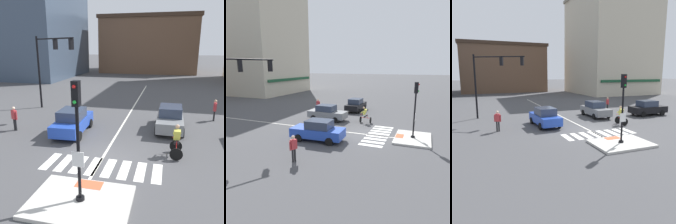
{
  "view_description": "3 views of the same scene",
  "coord_description": "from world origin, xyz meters",
  "views": [
    {
      "loc": [
        2.88,
        -10.66,
        5.59
      ],
      "look_at": [
        -0.52,
        3.64,
        1.5
      ],
      "focal_mm": 38.18,
      "sensor_mm": 36.0,
      "label": 1
    },
    {
      "loc": [
        -17.42,
        -4.32,
        5.68
      ],
      "look_at": [
        1.29,
        3.4,
        1.41
      ],
      "focal_mm": 34.6,
      "sensor_mm": 36.0,
      "label": 2
    },
    {
      "loc": [
        -8.57,
        -15.17,
        4.57
      ],
      "look_at": [
        -1.43,
        2.91,
        1.2
      ],
      "focal_mm": 35.71,
      "sensor_mm": 36.0,
      "label": 3
    }
  ],
  "objects": [
    {
      "name": "ground_plane",
      "position": [
        0.0,
        0.0,
        0.0
      ],
      "size": [
        300.0,
        300.0,
        0.0
      ],
      "primitive_type": "plane",
      "color": "#474749"
    },
    {
      "name": "traffic_island",
      "position": [
        0.0,
        -3.58,
        0.07
      ],
      "size": [
        3.72,
        2.73,
        0.15
      ],
      "primitive_type": "cube",
      "color": "beige",
      "rests_on": "ground"
    },
    {
      "name": "tactile_pad_front",
      "position": [
        0.0,
        -2.57,
        0.15
      ],
      "size": [
        1.1,
        0.6,
        0.01
      ],
      "primitive_type": "cube",
      "color": "#DB5B38",
      "rests_on": "traffic_island"
    },
    {
      "name": "signal_pole",
      "position": [
        0.0,
        -3.59,
        2.79
      ],
      "size": [
        0.44,
        0.38,
        4.38
      ],
      "color": "black",
      "rests_on": "traffic_island"
    },
    {
      "name": "crosswalk_stripe_a",
      "position": [
        -2.64,
        -0.79,
        0.0
      ],
      "size": [
        0.44,
        1.8,
        0.01
      ],
      "primitive_type": "cube",
      "color": "silver",
      "rests_on": "ground"
    },
    {
      "name": "crosswalk_stripe_b",
      "position": [
        -1.89,
        -0.79,
        0.0
      ],
      "size": [
        0.44,
        1.8,
        0.01
      ],
      "primitive_type": "cube",
      "color": "silver",
      "rests_on": "ground"
    },
    {
      "name": "crosswalk_stripe_c",
      "position": [
        -1.13,
        -0.79,
        0.0
      ],
      "size": [
        0.44,
        1.8,
        0.01
      ],
      "primitive_type": "cube",
      "color": "silver",
      "rests_on": "ground"
    },
    {
      "name": "crosswalk_stripe_d",
      "position": [
        -0.38,
        -0.79,
        0.0
      ],
      "size": [
        0.44,
        1.8,
        0.01
      ],
      "primitive_type": "cube",
      "color": "silver",
      "rests_on": "ground"
    },
    {
      "name": "crosswalk_stripe_e",
      "position": [
        0.38,
        -0.79,
        0.0
      ],
      "size": [
        0.44,
        1.8,
        0.01
      ],
      "primitive_type": "cube",
      "color": "silver",
      "rests_on": "ground"
    },
    {
      "name": "crosswalk_stripe_f",
      "position": [
        1.13,
        -0.79,
        0.0
      ],
      "size": [
        0.44,
        1.8,
        0.01
      ],
      "primitive_type": "cube",
      "color": "silver",
      "rests_on": "ground"
    },
    {
      "name": "crosswalk_stripe_g",
      "position": [
        1.89,
        -0.79,
        0.0
      ],
      "size": [
        0.44,
        1.8,
        0.01
      ],
      "primitive_type": "cube",
      "color": "silver",
      "rests_on": "ground"
    },
    {
      "name": "crosswalk_stripe_h",
      "position": [
        2.64,
        -0.79,
        0.0
      ],
      "size": [
        0.44,
        1.8,
        0.01
      ],
      "primitive_type": "cube",
      "color": "silver",
      "rests_on": "ground"
    },
    {
      "name": "lane_centre_line",
      "position": [
        -0.2,
        10.0,
        0.0
      ],
      "size": [
        0.14,
        28.0,
        0.01
      ],
      "primitive_type": "cube",
      "color": "silver",
      "rests_on": "ground"
    },
    {
      "name": "traffic_light_mast",
      "position": [
        -7.16,
        8.16,
        4.48
      ],
      "size": [
        4.63,
        2.77,
        6.42
      ],
      "color": "black",
      "rests_on": "ground"
    },
    {
      "name": "building_corner_left",
      "position": [
        -1.75,
        45.62,
        5.9
      ],
      "size": [
        20.49,
        14.71,
        11.77
      ],
      "color": "brown",
      "rests_on": "ground"
    },
    {
      "name": "building_far_block",
      "position": [
        21.0,
        30.65,
        11.05
      ],
      "size": [
        16.55,
        17.32,
        22.06
      ],
      "color": "beige",
      "rests_on": "ground"
    },
    {
      "name": "car_black_cross_right",
      "position": [
        8.97,
        4.05,
        0.81
      ],
      "size": [
        4.12,
        1.89,
        1.64
      ],
      "color": "black",
      "rests_on": "ground"
    },
    {
      "name": "car_grey_eastbound_mid",
      "position": [
        3.16,
        5.44,
        0.81
      ],
      "size": [
        1.91,
        4.13,
        1.64
      ],
      "color": "slate",
      "rests_on": "ground"
    },
    {
      "name": "car_blue_westbound_near",
      "position": [
        -3.09,
        3.27,
        0.81
      ],
      "size": [
        2.01,
        4.18,
        1.64
      ],
      "color": "#2347B7",
      "rests_on": "ground"
    },
    {
      "name": "cyclist",
      "position": [
        3.49,
        1.32,
        0.87
      ],
      "size": [
        0.67,
        1.09,
        1.68
      ],
      "color": "black",
      "rests_on": "ground"
    },
    {
      "name": "pedestrian_at_curb_left",
      "position": [
        -7.13,
        2.82,
        0.98
      ],
      "size": [
        0.52,
        0.33,
        1.67
      ],
      "color": "black",
      "rests_on": "ground"
    },
    {
      "name": "pedestrian_waiting_far_side",
      "position": [
        6.47,
        8.26,
        0.98
      ],
      "size": [
        0.27,
        0.54,
        1.67
      ],
      "color": "black",
      "rests_on": "ground"
    }
  ]
}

